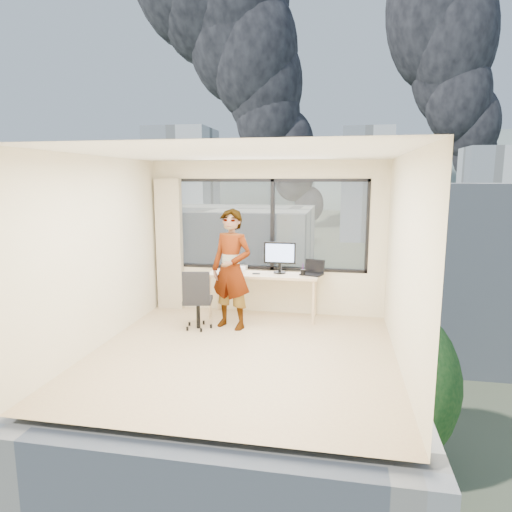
% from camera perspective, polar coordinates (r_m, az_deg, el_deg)
% --- Properties ---
extents(floor, '(4.00, 4.00, 0.01)m').
position_cam_1_polar(floor, '(6.06, -1.78, -12.39)').
color(floor, tan).
rests_on(floor, ground).
extents(ceiling, '(4.00, 4.00, 0.01)m').
position_cam_1_polar(ceiling, '(5.62, -1.92, 12.99)').
color(ceiling, white).
rests_on(ceiling, ground).
extents(wall_front, '(4.00, 0.01, 2.60)m').
position_cam_1_polar(wall_front, '(3.81, -8.36, -5.25)').
color(wall_front, beige).
rests_on(wall_front, ground).
extents(wall_left, '(0.01, 4.00, 2.60)m').
position_cam_1_polar(wall_left, '(6.43, -19.54, 0.40)').
color(wall_left, beige).
rests_on(wall_left, ground).
extents(wall_right, '(0.01, 4.00, 2.60)m').
position_cam_1_polar(wall_right, '(5.62, 18.48, -0.81)').
color(wall_right, beige).
rests_on(wall_right, ground).
extents(window_wall, '(3.30, 0.16, 1.55)m').
position_cam_1_polar(window_wall, '(7.61, 1.76, 4.02)').
color(window_wall, black).
rests_on(window_wall, ground).
extents(curtain, '(0.45, 0.14, 2.30)m').
position_cam_1_polar(curtain, '(8.00, -11.02, 1.42)').
color(curtain, beige).
rests_on(curtain, floor).
extents(desk, '(1.80, 0.60, 0.75)m').
position_cam_1_polar(desk, '(7.49, 0.93, -5.02)').
color(desk, '#D0AD8B').
rests_on(desk, floor).
extents(chair, '(0.57, 0.57, 0.95)m').
position_cam_1_polar(chair, '(6.95, -7.45, -5.40)').
color(chair, black).
rests_on(chair, floor).
extents(person, '(0.78, 0.63, 1.85)m').
position_cam_1_polar(person, '(6.85, -3.16, -1.71)').
color(person, '#2D2D33').
rests_on(person, floor).
extents(monitor, '(0.53, 0.12, 0.53)m').
position_cam_1_polar(monitor, '(7.38, 3.07, -0.17)').
color(monitor, black).
rests_on(monitor, desk).
extents(game_console, '(0.36, 0.33, 0.07)m').
position_cam_1_polar(game_console, '(7.67, -2.51, -1.51)').
color(game_console, white).
rests_on(game_console, desk).
extents(laptop, '(0.44, 0.45, 0.22)m').
position_cam_1_polar(laptop, '(7.29, 7.16, -1.57)').
color(laptop, black).
rests_on(laptop, desk).
extents(cellphone, '(0.13, 0.07, 0.01)m').
position_cam_1_polar(cellphone, '(7.34, 0.04, -2.26)').
color(cellphone, black).
rests_on(cellphone, desk).
extents(pen_cup, '(0.10, 0.10, 0.10)m').
position_cam_1_polar(pen_cup, '(7.26, 6.03, -2.10)').
color(pen_cup, black).
rests_on(pen_cup, desk).
extents(handbag, '(0.26, 0.15, 0.19)m').
position_cam_1_polar(handbag, '(7.52, 7.26, -1.37)').
color(handbag, '#0B4147').
rests_on(handbag, desk).
extents(exterior_ground, '(400.00, 400.00, 0.04)m').
position_cam_1_polar(exterior_ground, '(126.54, 9.97, 2.15)').
color(exterior_ground, '#515B3D').
rests_on(exterior_ground, ground).
extents(near_bldg_a, '(16.00, 12.00, 14.00)m').
position_cam_1_polar(near_bldg_a, '(38.07, -5.31, -4.45)').
color(near_bldg_a, beige).
rests_on(near_bldg_a, exterior_ground).
extents(near_bldg_b, '(14.00, 13.00, 16.00)m').
position_cam_1_polar(near_bldg_b, '(45.56, 24.11, -1.63)').
color(near_bldg_b, silver).
rests_on(near_bldg_b, exterior_ground).
extents(far_tower_a, '(14.00, 14.00, 28.00)m').
position_cam_1_polar(far_tower_a, '(106.83, -9.32, 8.34)').
color(far_tower_a, silver).
rests_on(far_tower_a, exterior_ground).
extents(far_tower_b, '(13.00, 13.00, 30.00)m').
position_cam_1_polar(far_tower_b, '(125.67, 13.86, 8.83)').
color(far_tower_b, silver).
rests_on(far_tower_b, exterior_ground).
extents(far_tower_c, '(15.00, 15.00, 26.00)m').
position_cam_1_polar(far_tower_c, '(151.96, 27.59, 7.37)').
color(far_tower_c, silver).
rests_on(far_tower_c, exterior_ground).
extents(far_tower_d, '(16.00, 14.00, 22.00)m').
position_cam_1_polar(far_tower_d, '(167.18, -10.98, 7.71)').
color(far_tower_d, silver).
rests_on(far_tower_d, exterior_ground).
extents(hill_a, '(288.00, 216.00, 90.00)m').
position_cam_1_polar(hill_a, '(347.70, -9.89, 6.87)').
color(hill_a, slate).
rests_on(hill_a, exterior_ground).
extents(hill_b, '(300.00, 220.00, 96.00)m').
position_cam_1_polar(hill_b, '(340.53, 27.61, 5.86)').
color(hill_b, slate).
rests_on(hill_b, exterior_ground).
extents(tree_a, '(7.00, 7.00, 8.00)m').
position_cam_1_polar(tree_a, '(34.67, -20.45, -11.68)').
color(tree_a, '#164417').
rests_on(tree_a, exterior_ground).
extents(tree_b, '(7.60, 7.60, 9.00)m').
position_cam_1_polar(tree_b, '(26.41, 16.24, -17.20)').
color(tree_b, '#164417').
rests_on(tree_b, exterior_ground).
extents(smoke_plume_a, '(40.00, 24.00, 90.00)m').
position_cam_1_polar(smoke_plume_a, '(160.15, 6.84, 22.88)').
color(smoke_plume_a, black).
rests_on(smoke_plume_a, exterior_ground).
extents(smoke_plume_b, '(30.00, 18.00, 70.00)m').
position_cam_1_polar(smoke_plume_b, '(185.20, 28.61, 16.22)').
color(smoke_plume_b, black).
rests_on(smoke_plume_b, exterior_ground).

